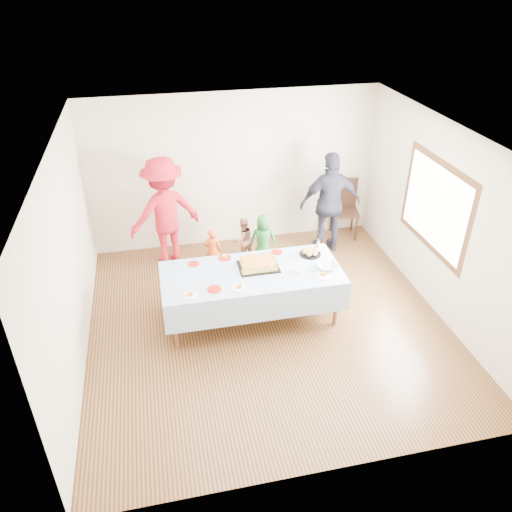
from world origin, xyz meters
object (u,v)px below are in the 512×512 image
(dining_chair, at_px, (344,205))
(adult_left, at_px, (165,212))
(birthday_cake, at_px, (258,264))
(party_table, at_px, (252,275))

(dining_chair, xyz_separation_m, adult_left, (-3.27, -0.29, 0.33))
(dining_chair, bearing_deg, birthday_cake, -125.15)
(birthday_cake, bearing_deg, party_table, -137.94)
(party_table, relative_size, birthday_cake, 4.47)
(dining_chair, relative_size, adult_left, 0.58)
(dining_chair, bearing_deg, adult_left, -164.30)
(dining_chair, bearing_deg, party_table, -125.26)
(dining_chair, distance_m, adult_left, 3.30)
(adult_left, bearing_deg, party_table, 102.07)
(party_table, relative_size, dining_chair, 2.33)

